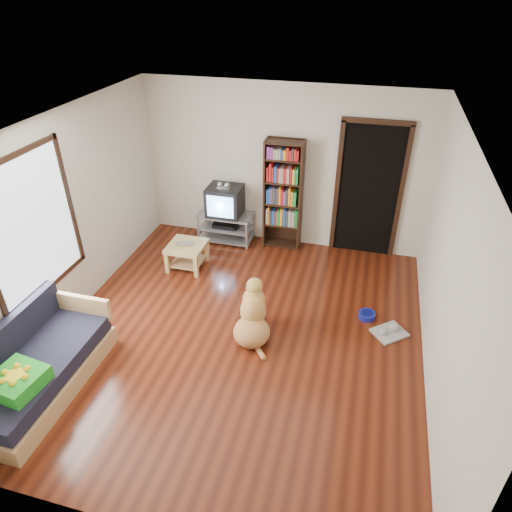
% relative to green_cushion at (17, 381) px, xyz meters
% --- Properties ---
extents(ground, '(5.00, 5.00, 0.00)m').
position_rel_green_cushion_xyz_m(ground, '(1.75, 1.75, -0.50)').
color(ground, '#5B210F').
rests_on(ground, ground).
extents(ceiling, '(5.00, 5.00, 0.00)m').
position_rel_green_cushion_xyz_m(ceiling, '(1.75, 1.75, 2.10)').
color(ceiling, white).
rests_on(ceiling, ground).
extents(wall_back, '(4.50, 0.00, 4.50)m').
position_rel_green_cushion_xyz_m(wall_back, '(1.75, 4.25, 0.80)').
color(wall_back, beige).
rests_on(wall_back, ground).
extents(wall_front, '(4.50, 0.00, 4.50)m').
position_rel_green_cushion_xyz_m(wall_front, '(1.75, -0.75, 0.80)').
color(wall_front, beige).
rests_on(wall_front, ground).
extents(wall_left, '(0.00, 5.00, 5.00)m').
position_rel_green_cushion_xyz_m(wall_left, '(-0.50, 1.75, 0.80)').
color(wall_left, beige).
rests_on(wall_left, ground).
extents(wall_right, '(0.00, 5.00, 5.00)m').
position_rel_green_cushion_xyz_m(wall_right, '(4.00, 1.75, 0.80)').
color(wall_right, beige).
rests_on(wall_right, ground).
extents(green_cushion, '(0.53, 0.53, 0.16)m').
position_rel_green_cushion_xyz_m(green_cushion, '(0.00, 0.00, 0.00)').
color(green_cushion, green).
rests_on(green_cushion, sofa).
extents(laptop, '(0.33, 0.27, 0.02)m').
position_rel_green_cushion_xyz_m(laptop, '(0.53, 3.02, -0.09)').
color(laptop, silver).
rests_on(laptop, coffee_table).
extents(dog_bowl, '(0.22, 0.22, 0.08)m').
position_rel_green_cushion_xyz_m(dog_bowl, '(3.30, 2.50, -0.46)').
color(dog_bowl, '#151E93').
rests_on(dog_bowl, ground).
extents(grey_rag, '(0.51, 0.50, 0.03)m').
position_rel_green_cushion_xyz_m(grey_rag, '(3.60, 2.25, -0.48)').
color(grey_rag, '#A0A0A0').
rests_on(grey_rag, ground).
extents(window, '(0.03, 1.46, 1.70)m').
position_rel_green_cushion_xyz_m(window, '(-0.48, 1.25, 1.00)').
color(window, white).
rests_on(window, wall_left).
extents(doorway, '(1.03, 0.05, 2.19)m').
position_rel_green_cushion_xyz_m(doorway, '(3.10, 4.23, 0.62)').
color(doorway, black).
rests_on(doorway, wall_back).
extents(tv_stand, '(0.90, 0.45, 0.50)m').
position_rel_green_cushion_xyz_m(tv_stand, '(0.85, 4.00, -0.23)').
color(tv_stand, '#99999E').
rests_on(tv_stand, ground).
extents(crt_tv, '(0.55, 0.52, 0.58)m').
position_rel_green_cushion_xyz_m(crt_tv, '(0.85, 4.02, 0.24)').
color(crt_tv, black).
rests_on(crt_tv, tv_stand).
extents(bookshelf, '(0.60, 0.30, 1.80)m').
position_rel_green_cushion_xyz_m(bookshelf, '(1.80, 4.09, 0.50)').
color(bookshelf, black).
rests_on(bookshelf, ground).
extents(sofa, '(0.80, 1.80, 0.80)m').
position_rel_green_cushion_xyz_m(sofa, '(-0.12, 0.37, -0.24)').
color(sofa, tan).
rests_on(sofa, ground).
extents(coffee_table, '(0.55, 0.55, 0.40)m').
position_rel_green_cushion_xyz_m(coffee_table, '(0.53, 3.05, -0.22)').
color(coffee_table, tan).
rests_on(coffee_table, ground).
extents(dog, '(0.53, 0.85, 0.73)m').
position_rel_green_cushion_xyz_m(dog, '(1.92, 1.80, -0.23)').
color(dog, '#B87846').
rests_on(dog, ground).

